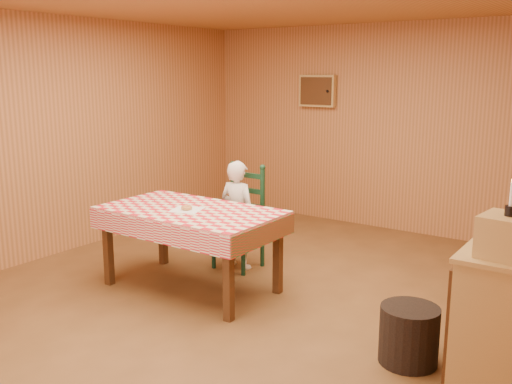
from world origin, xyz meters
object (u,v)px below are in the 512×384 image
(ladder_chair, at_px, (241,219))
(seated_child, at_px, (238,215))
(dining_table, at_px, (190,218))
(storage_bin, at_px, (409,335))
(shelf_unit, at_px, (512,308))
(crate, at_px, (509,237))

(ladder_chair, height_order, seated_child, seated_child)
(dining_table, bearing_deg, storage_bin, -5.21)
(dining_table, height_order, shelf_unit, shelf_unit)
(seated_child, height_order, crate, crate)
(seated_child, bearing_deg, dining_table, 90.00)
(seated_child, xyz_separation_m, crate, (2.77, -1.08, 0.49))
(dining_table, bearing_deg, crate, -7.15)
(ladder_chair, bearing_deg, dining_table, -90.00)
(crate, distance_m, storage_bin, 1.05)
(dining_table, bearing_deg, ladder_chair, 90.00)
(crate, xyz_separation_m, storage_bin, (-0.61, 0.15, -0.85))
(dining_table, relative_size, ladder_chair, 1.53)
(ladder_chair, bearing_deg, storage_bin, -24.42)
(seated_child, xyz_separation_m, shelf_unit, (2.77, -0.68, -0.10))
(seated_child, xyz_separation_m, storage_bin, (2.17, -0.93, -0.36))
(ladder_chair, xyz_separation_m, crate, (2.77, -1.13, 0.55))
(ladder_chair, bearing_deg, crate, -22.25)
(dining_table, bearing_deg, seated_child, 90.00)
(ladder_chair, bearing_deg, shelf_unit, -14.88)
(ladder_chair, height_order, crate, crate)
(seated_child, distance_m, shelf_unit, 2.85)
(ladder_chair, relative_size, crate, 3.60)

